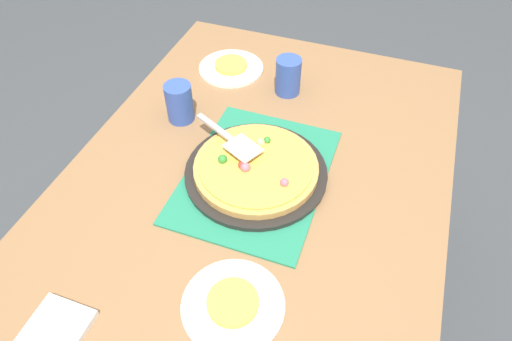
{
  "coord_description": "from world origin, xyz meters",
  "views": [
    {
      "loc": [
        -0.77,
        -0.28,
        1.64
      ],
      "look_at": [
        0.0,
        0.0,
        0.77
      ],
      "focal_mm": 31.75,
      "sensor_mm": 36.0,
      "label": 1
    }
  ],
  "objects_px": {
    "napkin_stack": "(56,329)",
    "cup_near": "(288,76)",
    "plate_near_left": "(231,68)",
    "plate_far_right": "(233,305)",
    "served_slice_left": "(231,65)",
    "served_slice_right": "(233,302)",
    "pizza": "(256,167)",
    "pizza_server": "(231,139)",
    "pizza_pan": "(256,172)",
    "cup_far": "(179,103)"
  },
  "relations": [
    {
      "from": "napkin_stack",
      "to": "cup_near",
      "type": "bearing_deg",
      "value": -12.51
    },
    {
      "from": "plate_near_left",
      "to": "cup_near",
      "type": "relative_size",
      "value": 1.83
    },
    {
      "from": "plate_far_right",
      "to": "served_slice_left",
      "type": "distance_m",
      "value": 0.87
    },
    {
      "from": "served_slice_right",
      "to": "napkin_stack",
      "type": "distance_m",
      "value": 0.36
    },
    {
      "from": "plate_far_right",
      "to": "pizza",
      "type": "bearing_deg",
      "value": 12.53
    },
    {
      "from": "cup_near",
      "to": "plate_near_left",
      "type": "bearing_deg",
      "value": 75.95
    },
    {
      "from": "napkin_stack",
      "to": "pizza",
      "type": "bearing_deg",
      "value": -23.47
    },
    {
      "from": "plate_near_left",
      "to": "served_slice_left",
      "type": "relative_size",
      "value": 2.0
    },
    {
      "from": "plate_near_left",
      "to": "napkin_stack",
      "type": "height_order",
      "value": "napkin_stack"
    },
    {
      "from": "served_slice_right",
      "to": "napkin_stack",
      "type": "bearing_deg",
      "value": 118.29
    },
    {
      "from": "pizza",
      "to": "served_slice_right",
      "type": "height_order",
      "value": "pizza"
    },
    {
      "from": "plate_far_right",
      "to": "napkin_stack",
      "type": "relative_size",
      "value": 1.83
    },
    {
      "from": "plate_near_left",
      "to": "pizza_server",
      "type": "distance_m",
      "value": 0.43
    },
    {
      "from": "pizza_server",
      "to": "napkin_stack",
      "type": "distance_m",
      "value": 0.61
    },
    {
      "from": "pizza_pan",
      "to": "cup_far",
      "type": "height_order",
      "value": "cup_far"
    },
    {
      "from": "pizza_pan",
      "to": "cup_near",
      "type": "distance_m",
      "value": 0.39
    },
    {
      "from": "pizza_pan",
      "to": "pizza",
      "type": "height_order",
      "value": "pizza"
    },
    {
      "from": "cup_near",
      "to": "pizza_server",
      "type": "height_order",
      "value": "cup_near"
    },
    {
      "from": "pizza",
      "to": "cup_far",
      "type": "xyz_separation_m",
      "value": [
        0.15,
        0.29,
        0.03
      ]
    },
    {
      "from": "napkin_stack",
      "to": "served_slice_left",
      "type": "bearing_deg",
      "value": 0.79
    },
    {
      "from": "pizza",
      "to": "cup_near",
      "type": "xyz_separation_m",
      "value": [
        0.38,
        0.03,
        0.03
      ]
    },
    {
      "from": "plate_far_right",
      "to": "served_slice_right",
      "type": "bearing_deg",
      "value": 0.0
    },
    {
      "from": "pizza",
      "to": "plate_near_left",
      "type": "xyz_separation_m",
      "value": [
        0.44,
        0.25,
        -0.03
      ]
    },
    {
      "from": "served_slice_left",
      "to": "cup_far",
      "type": "height_order",
      "value": "cup_far"
    },
    {
      "from": "pizza_pan",
      "to": "napkin_stack",
      "type": "xyz_separation_m",
      "value": [
        -0.54,
        0.24,
        -0.01
      ]
    },
    {
      "from": "pizza_pan",
      "to": "napkin_stack",
      "type": "relative_size",
      "value": 3.17
    },
    {
      "from": "served_slice_left",
      "to": "pizza_server",
      "type": "bearing_deg",
      "value": -157.74
    },
    {
      "from": "pizza",
      "to": "napkin_stack",
      "type": "xyz_separation_m",
      "value": [
        -0.54,
        0.23,
        -0.03
      ]
    },
    {
      "from": "pizza",
      "to": "served_slice_left",
      "type": "distance_m",
      "value": 0.5
    },
    {
      "from": "served_slice_right",
      "to": "pizza_server",
      "type": "relative_size",
      "value": 0.49
    },
    {
      "from": "plate_near_left",
      "to": "plate_far_right",
      "type": "distance_m",
      "value": 0.87
    },
    {
      "from": "cup_near",
      "to": "pizza_server",
      "type": "xyz_separation_m",
      "value": [
        -0.34,
        0.06,
        0.01
      ]
    },
    {
      "from": "plate_near_left",
      "to": "plate_far_right",
      "type": "height_order",
      "value": "same"
    },
    {
      "from": "plate_near_left",
      "to": "served_slice_left",
      "type": "distance_m",
      "value": 0.01
    },
    {
      "from": "pizza",
      "to": "plate_near_left",
      "type": "relative_size",
      "value": 1.5
    },
    {
      "from": "plate_near_left",
      "to": "cup_far",
      "type": "xyz_separation_m",
      "value": [
        -0.29,
        0.04,
        0.06
      ]
    },
    {
      "from": "cup_far",
      "to": "cup_near",
      "type": "bearing_deg",
      "value": -48.06
    },
    {
      "from": "plate_near_left",
      "to": "cup_far",
      "type": "bearing_deg",
      "value": 171.3
    },
    {
      "from": "pizza_server",
      "to": "served_slice_right",
      "type": "bearing_deg",
      "value": -157.78
    },
    {
      "from": "served_slice_right",
      "to": "served_slice_left",
      "type": "bearing_deg",
      "value": 22.24
    },
    {
      "from": "pizza_pan",
      "to": "served_slice_left",
      "type": "bearing_deg",
      "value": 29.59
    },
    {
      "from": "pizza_pan",
      "to": "napkin_stack",
      "type": "distance_m",
      "value": 0.59
    },
    {
      "from": "pizza",
      "to": "served_slice_right",
      "type": "distance_m",
      "value": 0.38
    },
    {
      "from": "pizza_pan",
      "to": "cup_near",
      "type": "height_order",
      "value": "cup_near"
    },
    {
      "from": "pizza_pan",
      "to": "plate_near_left",
      "type": "height_order",
      "value": "pizza_pan"
    },
    {
      "from": "pizza",
      "to": "plate_far_right",
      "type": "bearing_deg",
      "value": -167.47
    },
    {
      "from": "pizza",
      "to": "pizza_server",
      "type": "distance_m",
      "value": 0.1
    },
    {
      "from": "pizza_pan",
      "to": "plate_far_right",
      "type": "bearing_deg",
      "value": -167.54
    },
    {
      "from": "cup_far",
      "to": "pizza_server",
      "type": "height_order",
      "value": "cup_far"
    },
    {
      "from": "cup_near",
      "to": "pizza",
      "type": "bearing_deg",
      "value": -175.55
    }
  ]
}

